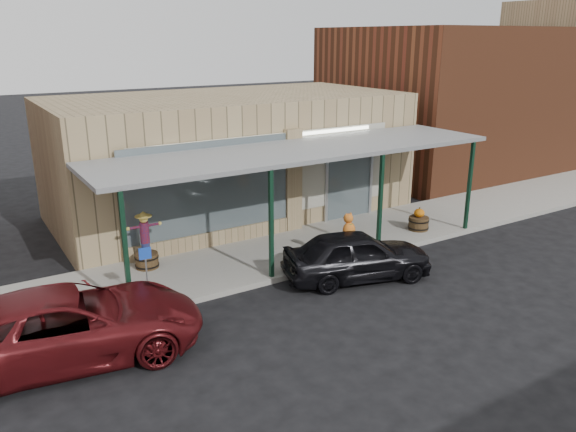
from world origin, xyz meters
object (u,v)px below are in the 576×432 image
barrel_scarecrow (146,249)px  handicap_sign (146,267)px  car_maroon (70,325)px  barrel_pumpkin (419,222)px  parked_sedan (357,255)px

barrel_scarecrow → handicap_sign: bearing=-93.6°
barrel_scarecrow → car_maroon: 4.24m
barrel_pumpkin → parked_sedan: 4.27m
barrel_scarecrow → parked_sedan: bearing=-22.0°
car_maroon → handicap_sign: bearing=-48.8°
handicap_sign → parked_sedan: bearing=-8.8°
barrel_scarecrow → car_maroon: barrel_scarecrow is taller
barrel_pumpkin → barrel_scarecrow: bearing=169.4°
barrel_scarecrow → barrel_pumpkin: (8.47, -1.58, -0.27)m
barrel_scarecrow → parked_sedan: (4.57, -3.29, -0.02)m
barrel_pumpkin → parked_sedan: parked_sedan is taller
barrel_scarecrow → handicap_sign: (-0.64, -2.04, 0.34)m
barrel_scarecrow → handicap_sign: barrel_scarecrow is taller
handicap_sign → car_maroon: bearing=-142.3°
barrel_scarecrow → handicap_sign: size_ratio=1.16×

